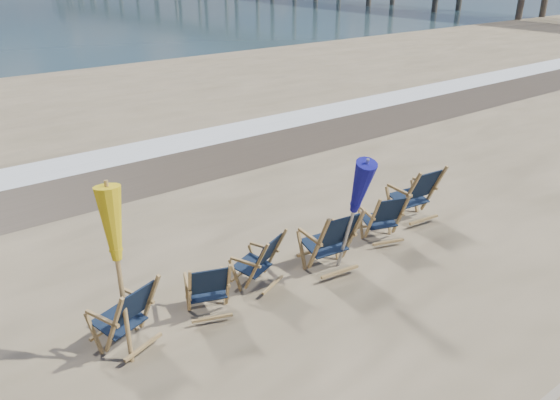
% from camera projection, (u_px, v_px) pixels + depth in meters
% --- Properties ---
extents(surf_foam, '(200.00, 1.40, 0.01)m').
position_uv_depth(surf_foam, '(131.00, 152.00, 13.39)').
color(surf_foam, silver).
rests_on(surf_foam, ground).
extents(wet_sand_strip, '(200.00, 2.60, 0.00)m').
position_uv_depth(wet_sand_strip, '(158.00, 170.00, 12.30)').
color(wet_sand_strip, '#42362A').
rests_on(wet_sand_strip, ground).
extents(beach_chair_0, '(0.85, 0.89, 1.00)m').
position_uv_depth(beach_chair_0, '(150.00, 305.00, 6.68)').
color(beach_chair_0, black).
rests_on(beach_chair_0, ground).
extents(beach_chair_1, '(0.76, 0.80, 0.90)m').
position_uv_depth(beach_chair_1, '(228.00, 287.00, 7.12)').
color(beach_chair_1, black).
rests_on(beach_chair_1, ground).
extents(beach_chair_2, '(0.78, 0.82, 0.90)m').
position_uv_depth(beach_chair_2, '(275.00, 253.00, 7.93)').
color(beach_chair_2, black).
rests_on(beach_chair_2, ground).
extents(beach_chair_3, '(0.79, 0.87, 1.11)m').
position_uv_depth(beach_chair_3, '(353.00, 237.00, 8.18)').
color(beach_chair_3, black).
rests_on(beach_chair_3, ground).
extents(beach_chair_4, '(0.79, 0.84, 0.95)m').
position_uv_depth(beach_chair_4, '(401.00, 216.00, 9.02)').
color(beach_chair_4, black).
rests_on(beach_chair_4, ground).
extents(beach_chair_5, '(0.78, 0.86, 1.11)m').
position_uv_depth(beach_chair_5, '(434.00, 191.00, 9.79)').
color(beach_chair_5, black).
rests_on(beach_chair_5, ground).
extents(umbrella_yellow, '(0.30, 0.30, 2.15)m').
position_uv_depth(umbrella_yellow, '(114.00, 236.00, 5.92)').
color(umbrella_yellow, '#A9834B').
rests_on(umbrella_yellow, ground).
extents(umbrella_blue, '(0.30, 0.30, 2.00)m').
position_uv_depth(umbrella_blue, '(352.00, 184.00, 7.64)').
color(umbrella_blue, '#A5A5AD').
rests_on(umbrella_blue, ground).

